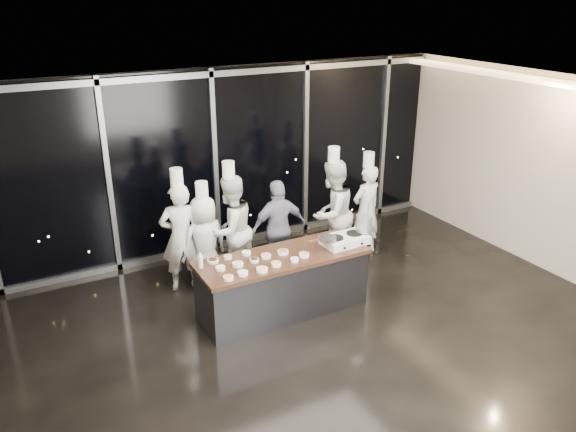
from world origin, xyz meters
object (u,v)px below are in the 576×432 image
demo_counter (283,284)px  chef_far_left (181,236)px  chef_right (332,213)px  chef_center (231,229)px  frying_pan (327,238)px  guest (279,228)px  chef_left (205,242)px  stock_pot (364,223)px  chef_side (366,209)px  stove (345,240)px

demo_counter → chef_far_left: bearing=127.4°
chef_right → demo_counter: bearing=13.4°
chef_far_left → chef_center: 0.78m
frying_pan → chef_far_left: 2.25m
chef_far_left → guest: chef_far_left is taller
frying_pan → chef_left: (-1.37, 1.33, -0.29)m
demo_counter → chef_right: bearing=34.5°
chef_center → guest: bearing=148.3°
demo_counter → chef_left: (-0.70, 1.23, 0.32)m
chef_far_left → chef_center: (0.77, -0.12, 0.00)m
stock_pot → chef_side: chef_side is taller
demo_counter → chef_center: (-0.27, 1.23, 0.44)m
chef_side → stock_pot: bearing=44.0°
frying_pan → guest: 1.22m
stove → chef_far_left: (-2.03, 1.43, -0.08)m
frying_pan → chef_center: bearing=123.2°
demo_counter → chef_center: size_ratio=1.24×
chef_right → stove: bearing=45.6°
stove → chef_left: bearing=140.6°
stove → guest: 1.27m
chef_center → stock_pot: bearing=119.8°
chef_right → frying_pan: bearing=33.3°
stock_pot → chef_right: (0.14, 1.09, -0.24)m
chef_far_left → chef_side: 3.25m
frying_pan → stock_pot: stock_pot is taller
stove → chef_right: bearing=64.9°
chef_far_left → chef_center: bearing=-175.5°
demo_counter → guest: (0.50, 1.08, 0.35)m
demo_counter → frying_pan: (0.67, -0.10, 0.61)m
stock_pot → chef_center: size_ratio=0.12×
stove → chef_side: bearing=41.7°
stove → guest: size_ratio=0.42×
stock_pot → chef_right: size_ratio=0.12×
guest → chef_side: bearing=-178.2°
demo_counter → stove: 1.12m
demo_counter → chef_center: 1.34m
chef_center → chef_side: 2.47m
chef_left → guest: bearing=164.6°
frying_pan → chef_far_left: chef_far_left is taller
chef_far_left → guest: (1.54, -0.27, -0.08)m
frying_pan → chef_center: chef_center is taller
stove → demo_counter: bearing=173.6°
chef_left → guest: (1.21, -0.15, 0.04)m
demo_counter → chef_left: bearing=119.8°
stock_pot → chef_left: size_ratio=0.14×
chef_center → chef_right: (1.73, -0.23, 0.03)m
frying_pan → stock_pot: size_ratio=1.89×
demo_counter → frying_pan: frying_pan is taller
stock_pot → chef_right: 1.12m
stove → guest: (-0.49, 1.16, -0.16)m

